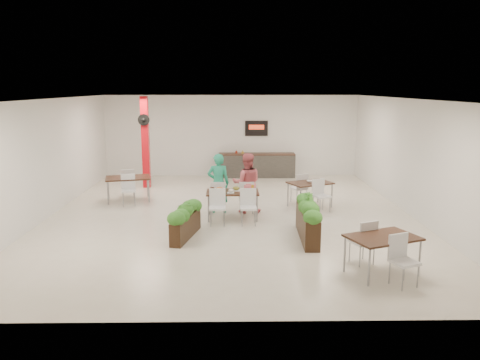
# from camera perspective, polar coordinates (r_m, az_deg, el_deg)

# --- Properties ---
(ground) EXTENTS (12.00, 12.00, 0.00)m
(ground) POSITION_cam_1_polar(r_m,az_deg,el_deg) (13.06, -1.13, -4.34)
(ground) COLOR beige
(ground) RESTS_ON ground
(room_shell) EXTENTS (10.10, 12.10, 3.22)m
(room_shell) POSITION_cam_1_polar(r_m,az_deg,el_deg) (12.66, -1.17, 4.44)
(room_shell) COLOR white
(room_shell) RESTS_ON ground
(red_column) EXTENTS (0.40, 0.41, 3.20)m
(red_column) POSITION_cam_1_polar(r_m,az_deg,el_deg) (16.75, -11.45, 4.65)
(red_column) COLOR red
(red_column) RESTS_ON ground
(service_counter) EXTENTS (3.00, 0.64, 2.20)m
(service_counter) POSITION_cam_1_polar(r_m,az_deg,el_deg) (18.50, 2.03, 1.88)
(service_counter) COLOR #2F2C2A
(service_counter) RESTS_ON ground
(main_table) EXTENTS (1.41, 1.64, 0.92)m
(main_table) POSITION_cam_1_polar(r_m,az_deg,el_deg) (12.60, -0.96, -1.92)
(main_table) COLOR black
(main_table) RESTS_ON ground
(diner_man) EXTENTS (0.62, 0.41, 1.69)m
(diner_man) POSITION_cam_1_polar(r_m,az_deg,el_deg) (13.20, -2.65, -0.39)
(diner_man) COLOR #249E77
(diner_man) RESTS_ON ground
(diner_woman) EXTENTS (0.83, 0.66, 1.70)m
(diner_woman) POSITION_cam_1_polar(r_m,az_deg,el_deg) (13.20, 0.82, -0.37)
(diner_woman) COLOR #D86069
(diner_woman) RESTS_ON ground
(planter_left) EXTENTS (0.68, 1.67, 0.88)m
(planter_left) POSITION_cam_1_polar(r_m,az_deg,el_deg) (11.15, -6.66, -4.57)
(planter_left) COLOR black
(planter_left) RESTS_ON ground
(planter_right) EXTENTS (0.45, 2.11, 1.11)m
(planter_right) POSITION_cam_1_polar(r_m,az_deg,el_deg) (11.12, 8.23, -4.50)
(planter_right) COLOR black
(planter_right) RESTS_ON ground
(side_table_a) EXTENTS (1.52, 1.67, 0.92)m
(side_table_a) POSITION_cam_1_polar(r_m,az_deg,el_deg) (15.01, -13.50, -0.07)
(side_table_a) COLOR black
(side_table_a) RESTS_ON ground
(side_table_b) EXTENTS (1.44, 1.65, 0.92)m
(side_table_b) POSITION_cam_1_polar(r_m,az_deg,el_deg) (13.98, 8.53, -0.75)
(side_table_b) COLOR black
(side_table_b) RESTS_ON ground
(side_table_c) EXTENTS (1.51, 1.66, 0.92)m
(side_table_c) POSITION_cam_1_polar(r_m,az_deg,el_deg) (9.31, 16.99, -7.27)
(side_table_c) COLOR black
(side_table_c) RESTS_ON ground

